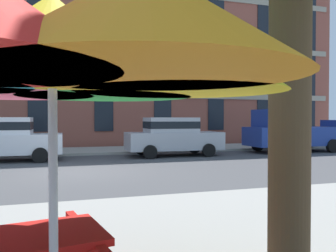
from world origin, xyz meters
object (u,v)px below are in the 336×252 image
object	(u,v)px
pickup_blue	(290,132)
patio_umbrella	(52,47)
sedan_white	(4,138)
sedan_silver	(173,135)

from	to	relation	value
pickup_blue	patio_umbrella	bearing A→B (deg)	-131.85
sedan_white	patio_umbrella	xyz separation A→B (m)	(2.21, -12.70, 1.23)
sedan_white	patio_umbrella	world-z (taller)	patio_umbrella
sedan_silver	pickup_blue	distance (m)	6.43
pickup_blue	sedan_silver	bearing A→B (deg)	-180.00
sedan_white	sedan_silver	size ratio (longest dim) A/B	1.00
sedan_white	sedan_silver	distance (m)	7.15
sedan_white	patio_umbrella	size ratio (longest dim) A/B	1.33
patio_umbrella	sedan_silver	bearing A→B (deg)	68.73
sedan_white	pickup_blue	size ratio (longest dim) A/B	0.86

